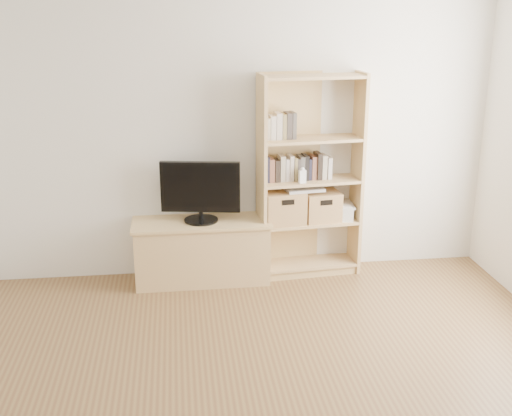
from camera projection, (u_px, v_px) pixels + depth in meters
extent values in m
cube|color=silver|center=(237.00, 130.00, 5.56)|extent=(4.50, 0.02, 2.60)
cube|color=tan|center=(202.00, 252.00, 5.63)|extent=(1.16, 0.44, 0.53)
cube|color=tan|center=(310.00, 177.00, 5.60)|extent=(0.93, 0.40, 1.80)
cube|color=black|center=(200.00, 192.00, 5.46)|extent=(0.68, 0.17, 0.53)
cube|color=black|center=(309.00, 167.00, 5.60)|extent=(0.77, 0.19, 0.21)
cube|color=black|center=(288.00, 126.00, 5.44)|extent=(0.41, 0.18, 0.21)
cube|color=white|center=(302.00, 177.00, 5.48)|extent=(0.07, 0.05, 0.11)
cube|color=#AF784F|center=(283.00, 207.00, 5.63)|extent=(0.39, 0.33, 0.29)
cube|color=#AF784F|center=(321.00, 206.00, 5.70)|extent=(0.35, 0.30, 0.26)
cube|color=silver|center=(303.00, 188.00, 5.61)|extent=(0.36, 0.27, 0.03)
cube|color=beige|center=(342.00, 212.00, 5.77)|extent=(0.21, 0.28, 0.12)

